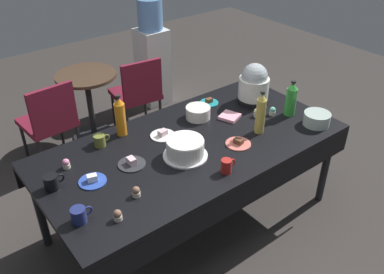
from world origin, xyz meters
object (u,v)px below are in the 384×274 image
water_cooler (152,56)px  cupcake_vanilla (272,111)px  cupcake_mint (136,192)px  cupcake_lemon (257,113)px  soda_bottle_orange_juice (120,117)px  coffee_mug_navy (79,215)px  potluck_table (192,150)px  coffee_mug_red (227,166)px  soda_bottle_ginger_ale (261,113)px  ceramic_snack_bowl (198,113)px  slow_cooker (254,85)px  maroon_chair_left (50,119)px  coffee_mug_black (52,182)px  dessert_plate_coral (238,143)px  cupcake_berry (118,215)px  cupcake_rose (66,164)px  coffee_mug_olive (100,140)px  frosted_layer_cake (185,148)px  dessert_plate_white (163,135)px  glass_salad_bowl (317,119)px  dessert_plate_cobalt (92,180)px  round_cafe_table (89,94)px  maroon_chair_right (138,91)px  dessert_plate_charcoal (132,163)px  soda_bottle_lime_soda (291,99)px

water_cooler → cupcake_vanilla: bearing=-94.3°
cupcake_mint → cupcake_lemon: (1.25, 0.24, 0.00)m
soda_bottle_orange_juice → coffee_mug_navy: soda_bottle_orange_juice is taller
potluck_table → coffee_mug_red: (-0.03, -0.40, 0.11)m
soda_bottle_ginger_ale → cupcake_lemon: bearing=48.9°
ceramic_snack_bowl → soda_bottle_orange_juice: bearing=165.1°
slow_cooker → coffee_mug_navy: slow_cooker is taller
maroon_chair_left → coffee_mug_black: bearing=-108.6°
coffee_mug_navy → coffee_mug_red: size_ratio=1.12×
slow_cooker → dessert_plate_coral: 0.69m
cupcake_lemon → cupcake_berry: bearing=-166.4°
ceramic_snack_bowl → soda_bottle_orange_juice: (-0.59, 0.16, 0.10)m
cupcake_lemon → cupcake_rose: size_ratio=1.00×
cupcake_lemon → coffee_mug_olive: bearing=161.9°
cupcake_mint → coffee_mug_navy: 0.36m
frosted_layer_cake → dessert_plate_white: frosted_layer_cake is taller
frosted_layer_cake → soda_bottle_ginger_ale: soda_bottle_ginger_ale is taller
frosted_layer_cake → cupcake_lemon: bearing=6.7°
glass_salad_bowl → cupcake_lemon: bearing=126.4°
coffee_mug_black → coffee_mug_olive: coffee_mug_black is taller
potluck_table → ceramic_snack_bowl: (0.26, 0.25, 0.11)m
dessert_plate_cobalt → cupcake_rose: 0.25m
cupcake_rose → soda_bottle_orange_juice: (0.49, 0.14, 0.12)m
soda_bottle_orange_juice → round_cafe_table: bearing=76.9°
dessert_plate_coral → frosted_layer_cake: bearing=163.7°
glass_salad_bowl → soda_bottle_ginger_ale: bearing=155.6°
dessert_plate_cobalt → soda_bottle_orange_juice: size_ratio=0.55×
cupcake_lemon → maroon_chair_right: size_ratio=0.08×
ceramic_snack_bowl → coffee_mug_olive: (-0.79, 0.12, -0.01)m
dessert_plate_white → cupcake_mint: cupcake_mint is taller
coffee_mug_red → water_cooler: size_ratio=0.09×
dessert_plate_white → maroon_chair_right: maroon_chair_right is taller
ceramic_snack_bowl → cupcake_lemon: bearing=-34.6°
coffee_mug_red → coffee_mug_olive: coffee_mug_red is taller
dessert_plate_charcoal → cupcake_rose: 0.42m
ceramic_snack_bowl → coffee_mug_black: ceramic_snack_bowl is taller
cupcake_mint → coffee_mug_red: size_ratio=0.60×
cupcake_mint → soda_bottle_ginger_ale: size_ratio=0.20×
coffee_mug_black → cupcake_rose: bearing=43.6°
dessert_plate_white → soda_bottle_orange_juice: bearing=137.1°
cupcake_mint → water_cooler: (1.52, 2.17, -0.19)m
round_cafe_table → water_cooler: size_ratio=0.58×
cupcake_vanilla → coffee_mug_red: coffee_mug_red is taller
frosted_layer_cake → cupcake_berry: 0.71m
cupcake_rose → maroon_chair_right: size_ratio=0.08×
frosted_layer_cake → dessert_plate_white: bearing=85.4°
water_cooler → cupcake_mint: bearing=-125.0°
slow_cooker → soda_bottle_lime_soda: bearing=-76.3°
frosted_layer_cake → cupcake_lemon: 0.78m
cupcake_rose → round_cafe_table: 1.60m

